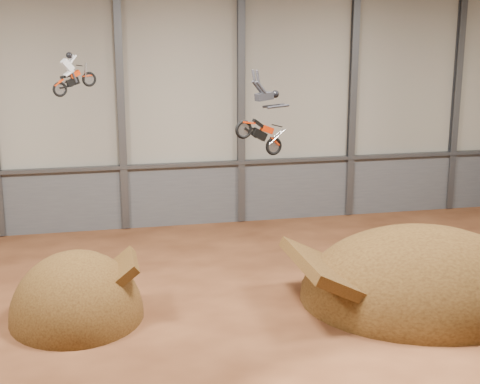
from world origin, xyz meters
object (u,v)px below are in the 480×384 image
Objects in this scene: takeoff_ramp at (78,316)px; fmx_rider_b at (255,113)px; landing_ramp at (420,297)px; fmx_rider_a at (76,70)px.

takeoff_ramp is 1.87× the size of fmx_rider_b.
takeoff_ramp is 14.07m from landing_ramp.
takeoff_ramp is at bearing -118.79° from fmx_rider_a.
landing_ramp reaches higher than takeoff_ramp.
takeoff_ramp is 10.73m from fmx_rider_b.
fmx_rider_b is (7.04, -2.33, -1.69)m from fmx_rider_a.
landing_ramp is at bearing -4.62° from takeoff_ramp.
landing_ramp is 5.29× the size of fmx_rider_a.
fmx_rider_a is at bearing 160.77° from landing_ramp.
fmx_rider_b is (-6.59, 2.43, 7.62)m from landing_ramp.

